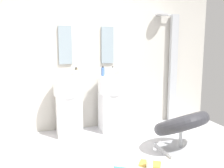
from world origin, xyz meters
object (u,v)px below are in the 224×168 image
object	(u,v)px
pedestal_sink_right	(112,101)
lounge_chair	(181,127)
soap_bottle_white	(113,71)
soap_bottle_blue	(103,72)
soap_bottle_amber	(76,72)
shower_column	(172,66)
pedestal_sink_left	(69,104)
soap_bottle_clear	(76,73)
magazine_ochre	(150,164)
coffee_mug	(150,165)

from	to	relation	value
pedestal_sink_right	lounge_chair	bearing A→B (deg)	-57.92
soap_bottle_white	pedestal_sink_right	bearing A→B (deg)	-113.23
pedestal_sink_right	soap_bottle_white	world-z (taller)	soap_bottle_white
soap_bottle_blue	soap_bottle_amber	bearing A→B (deg)	174.84
pedestal_sink_right	soap_bottle_amber	distance (m)	0.79
pedestal_sink_right	soap_bottle_blue	xyz separation A→B (m)	(-0.15, 0.03, 0.52)
shower_column	lounge_chair	size ratio (longest dim) A/B	1.99
pedestal_sink_left	lounge_chair	world-z (taller)	pedestal_sink_left
pedestal_sink_left	soap_bottle_clear	xyz separation A→B (m)	(0.14, 0.05, 0.51)
pedestal_sink_left	pedestal_sink_right	xyz separation A→B (m)	(0.74, 0.00, 0.00)
magazine_ochre	soap_bottle_white	world-z (taller)	soap_bottle_white
pedestal_sink_left	pedestal_sink_right	world-z (taller)	same
shower_column	soap_bottle_amber	size ratio (longest dim) A/B	12.92
pedestal_sink_left	soap_bottle_white	size ratio (longest dim) A/B	7.05
shower_column	soap_bottle_clear	xyz separation A→B (m)	(-1.89, -0.17, -0.05)
lounge_chair	soap_bottle_clear	bearing A→B (deg)	138.45
pedestal_sink_right	lounge_chair	distance (m)	1.31
coffee_mug	soap_bottle_clear	world-z (taller)	soap_bottle_clear
shower_column	coffee_mug	size ratio (longest dim) A/B	20.48
soap_bottle_blue	soap_bottle_clear	bearing A→B (deg)	177.91
shower_column	pedestal_sink_right	bearing A→B (deg)	-170.51
magazine_ochre	soap_bottle_clear	size ratio (longest dim) A/B	1.86
shower_column	coffee_mug	xyz separation A→B (m)	(-1.25, -1.69, -1.02)
soap_bottle_blue	shower_column	bearing A→B (deg)	7.39
pedestal_sink_left	magazine_ochre	distance (m)	1.69
pedestal_sink_left	coffee_mug	world-z (taller)	pedestal_sink_left
pedestal_sink_right	soap_bottle_blue	distance (m)	0.54
pedestal_sink_left	lounge_chair	size ratio (longest dim) A/B	1.03
coffee_mug	soap_bottle_white	distance (m)	1.89
soap_bottle_clear	soap_bottle_amber	world-z (taller)	soap_bottle_amber
soap_bottle_amber	pedestal_sink_right	bearing A→B (deg)	-6.65
pedestal_sink_left	pedestal_sink_right	distance (m)	0.74
pedestal_sink_right	coffee_mug	size ratio (longest dim) A/B	10.62
pedestal_sink_right	soap_bottle_blue	world-z (taller)	soap_bottle_blue
lounge_chair	soap_bottle_clear	size ratio (longest dim) A/B	7.40
pedestal_sink_left	soap_bottle_clear	world-z (taller)	soap_bottle_clear
shower_column	magazine_ochre	world-z (taller)	shower_column
soap_bottle_clear	coffee_mug	bearing A→B (deg)	-67.03
lounge_chair	coffee_mug	world-z (taller)	lounge_chair
lounge_chair	magazine_ochre	bearing A→B (deg)	-154.27
shower_column	lounge_chair	bearing A→B (deg)	-114.39
coffee_mug	soap_bottle_blue	xyz separation A→B (m)	(-0.19, 1.50, 0.98)
lounge_chair	soap_bottle_blue	xyz separation A→B (m)	(-0.84, 1.13, 0.69)
pedestal_sink_right	magazine_ochre	xyz separation A→B (m)	(0.09, -1.39, -0.49)
lounge_chair	magazine_ochre	xyz separation A→B (m)	(-0.60, -0.29, -0.33)
lounge_chair	soap_bottle_clear	xyz separation A→B (m)	(-1.29, 1.15, 0.68)
pedestal_sink_right	soap_bottle_amber	world-z (taller)	soap_bottle_amber
magazine_ochre	pedestal_sink_left	bearing A→B (deg)	153.23
soap_bottle_blue	soap_bottle_white	size ratio (longest dim) A/B	1.10
soap_bottle_blue	soap_bottle_amber	size ratio (longest dim) A/B	1.04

